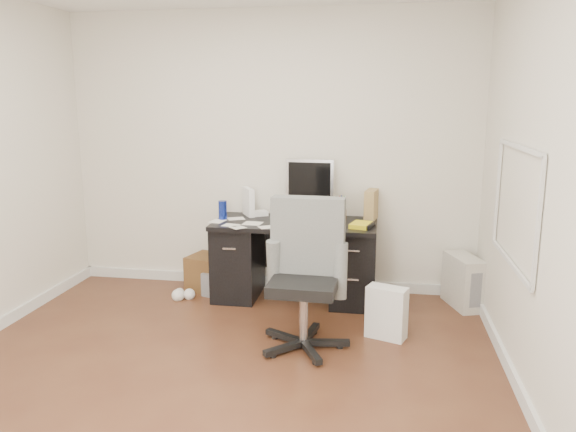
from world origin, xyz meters
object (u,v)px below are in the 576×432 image
object	(u,v)px
keyboard	(300,221)
office_chair	(304,277)
wicker_basket	(208,272)
lcd_monitor	(310,188)
desk	(295,258)
pc_tower	(463,281)

from	to	relation	value
keyboard	office_chair	bearing A→B (deg)	-78.24
keyboard	wicker_basket	xyz separation A→B (m)	(-0.94, 0.16, -0.59)
lcd_monitor	wicker_basket	bearing A→B (deg)	-173.28
keyboard	desk	bearing A→B (deg)	145.40
office_chair	lcd_monitor	bearing A→B (deg)	97.22
lcd_monitor	keyboard	distance (m)	0.36
desk	keyboard	bearing A→B (deg)	-36.25
lcd_monitor	keyboard	world-z (taller)	lcd_monitor
lcd_monitor	keyboard	xyz separation A→B (m)	(-0.06, -0.22, -0.27)
desk	wicker_basket	distance (m)	0.93
office_chair	pc_tower	world-z (taller)	office_chair
desk	office_chair	world-z (taller)	office_chair
desk	pc_tower	distance (m)	1.56
office_chair	wicker_basket	size ratio (longest dim) A/B	3.29
desk	lcd_monitor	size ratio (longest dim) A/B	2.62
pc_tower	wicker_basket	world-z (taller)	pc_tower
pc_tower	keyboard	bearing A→B (deg)	164.75
lcd_monitor	pc_tower	size ratio (longest dim) A/B	1.22
pc_tower	wicker_basket	size ratio (longest dim) A/B	1.36
lcd_monitor	pc_tower	distance (m)	1.65
desk	lcd_monitor	world-z (taller)	lcd_monitor
wicker_basket	keyboard	bearing A→B (deg)	-9.63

